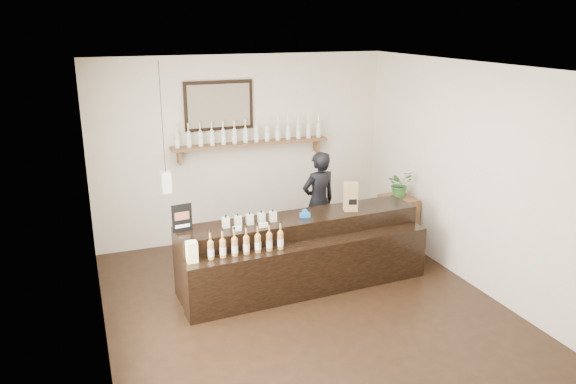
# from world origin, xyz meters

# --- Properties ---
(ground) EXTENTS (5.00, 5.00, 0.00)m
(ground) POSITION_xyz_m (0.00, 0.00, 0.00)
(ground) COLOR black
(ground) RESTS_ON ground
(room_shell) EXTENTS (5.00, 5.00, 5.00)m
(room_shell) POSITION_xyz_m (0.00, 0.00, 1.70)
(room_shell) COLOR beige
(room_shell) RESTS_ON ground
(back_wall_decor) EXTENTS (2.66, 0.96, 1.69)m
(back_wall_decor) POSITION_xyz_m (-0.14, 2.37, 1.75)
(back_wall_decor) COLOR brown
(back_wall_decor) RESTS_ON ground
(counter) EXTENTS (3.20, 1.00, 1.04)m
(counter) POSITION_xyz_m (0.21, 0.58, 0.42)
(counter) COLOR black
(counter) RESTS_ON ground
(promo_sign) EXTENTS (0.24, 0.05, 0.34)m
(promo_sign) POSITION_xyz_m (-1.27, 0.70, 1.06)
(promo_sign) COLOR black
(promo_sign) RESTS_ON counter
(paper_bag) EXTENTS (0.20, 0.17, 0.38)m
(paper_bag) POSITION_xyz_m (0.92, 0.68, 1.08)
(paper_bag) COLOR olive
(paper_bag) RESTS_ON counter
(tape_dispenser) EXTENTS (0.14, 0.07, 0.11)m
(tape_dispenser) POSITION_xyz_m (0.26, 0.65, 0.93)
(tape_dispenser) COLOR blue
(tape_dispenser) RESTS_ON counter
(side_cabinet) EXTENTS (0.43, 0.56, 0.78)m
(side_cabinet) POSITION_xyz_m (2.00, 1.23, 0.39)
(side_cabinet) COLOR brown
(side_cabinet) RESTS_ON ground
(potted_plant) EXTENTS (0.41, 0.37, 0.40)m
(potted_plant) POSITION_xyz_m (2.00, 1.23, 0.98)
(potted_plant) COLOR #326729
(potted_plant) RESTS_ON side_cabinet
(shopkeeper) EXTENTS (0.68, 0.51, 1.69)m
(shopkeeper) POSITION_xyz_m (0.85, 1.55, 0.84)
(shopkeeper) COLOR black
(shopkeeper) RESTS_ON ground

